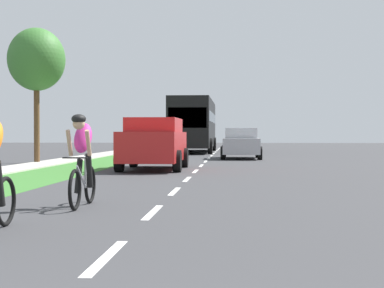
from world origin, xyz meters
The scene contains 9 objects.
ground_plane centered at (0.00, 20.00, 0.00)m, with size 120.00×120.00×0.00m, color #38383A.
grass_verge centered at (-4.43, 20.00, 0.00)m, with size 2.43×70.00×0.01m, color #38722D.
sidewalk_concrete centered at (-6.42, 20.00, 0.00)m, with size 1.55×70.00×0.10m, color #B2ADA3.
lane_markings_center centered at (0.00, 24.00, 0.00)m, with size 0.12×54.30×0.01m.
cyclist_trailing centered at (-1.29, 8.87, 0.81)m, with size 0.42×1.72×1.58m.
suv_red centered at (-1.50, 19.66, 0.95)m, with size 2.15×4.70×1.79m.
sedan_silver centered at (1.62, 29.07, 0.77)m, with size 1.98×4.30×1.52m.
bus_black centered at (-1.45, 39.57, 1.98)m, with size 2.78×11.60×3.48m.
street_tree_near centered at (-7.07, 23.84, 4.36)m, with size 2.41×2.41×5.72m.
Camera 1 is at (1.30, -1.30, 1.26)m, focal length 56.77 mm.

